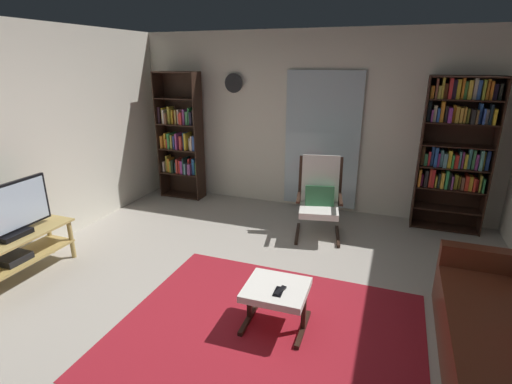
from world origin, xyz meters
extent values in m
plane|color=#ADA59A|center=(0.00, 0.00, 0.00)|extent=(7.02, 7.02, 0.00)
cube|color=silver|center=(0.00, 2.90, 1.30)|extent=(5.60, 0.06, 2.60)
cube|color=silver|center=(0.21, 2.83, 1.05)|extent=(1.10, 0.01, 2.00)
cube|color=maroon|center=(0.39, -0.20, 0.00)|extent=(2.52, 2.06, 0.01)
cube|color=tan|center=(-2.31, -0.27, 0.47)|extent=(0.43, 1.18, 0.02)
cube|color=tan|center=(-2.31, -0.27, 0.21)|extent=(0.39, 1.12, 0.02)
cylinder|color=tan|center=(-2.14, 0.27, 0.23)|extent=(0.05, 0.05, 0.46)
cylinder|color=tan|center=(-2.47, 0.27, 0.23)|extent=(0.05, 0.05, 0.46)
cube|color=black|center=(-2.31, -0.32, 0.26)|extent=(0.26, 0.28, 0.07)
cube|color=black|center=(-2.31, -0.27, 0.50)|extent=(0.20, 0.32, 0.05)
cube|color=black|center=(-2.31, -0.27, 0.78)|extent=(0.04, 0.91, 0.51)
cube|color=silver|center=(-2.29, -0.27, 0.78)|extent=(0.01, 0.86, 0.46)
cube|color=black|center=(-2.39, 2.60, 1.01)|extent=(0.02, 0.30, 2.02)
cube|color=black|center=(-1.70, 2.60, 1.01)|extent=(0.02, 0.30, 2.02)
cube|color=black|center=(-2.04, 2.74, 1.01)|extent=(0.71, 0.02, 2.02)
cube|color=black|center=(-2.04, 2.60, 0.02)|extent=(0.67, 0.28, 0.02)
cube|color=black|center=(-2.04, 2.60, 0.40)|extent=(0.67, 0.28, 0.02)
cube|color=black|center=(-2.04, 2.60, 0.81)|extent=(0.67, 0.28, 0.02)
cube|color=black|center=(-2.04, 2.60, 1.21)|extent=(0.67, 0.28, 0.02)
cube|color=black|center=(-2.04, 2.60, 1.61)|extent=(0.67, 0.28, 0.02)
cube|color=black|center=(-2.04, 2.60, 2.00)|extent=(0.67, 0.28, 0.02)
cube|color=beige|center=(-2.35, 2.60, 0.50)|extent=(0.03, 0.17, 0.17)
cube|color=olive|center=(-2.31, 2.61, 0.55)|extent=(0.03, 0.13, 0.27)
cube|color=orange|center=(-2.26, 2.62, 0.53)|extent=(0.04, 0.18, 0.23)
cube|color=olive|center=(-2.22, 2.58, 0.51)|extent=(0.03, 0.15, 0.19)
cube|color=black|center=(-2.18, 2.61, 0.52)|extent=(0.03, 0.22, 0.21)
cube|color=teal|center=(-2.14, 2.61, 0.49)|extent=(0.04, 0.13, 0.16)
cube|color=#C23C34|center=(-2.09, 2.59, 0.53)|extent=(0.03, 0.18, 0.24)
cube|color=red|center=(-2.04, 2.62, 0.52)|extent=(0.03, 0.23, 0.22)
cube|color=#993A92|center=(-2.00, 2.60, 0.52)|extent=(0.04, 0.23, 0.22)
cube|color=#172E2B|center=(-1.96, 2.59, 0.55)|extent=(0.02, 0.22, 0.27)
cube|color=#5C8F97|center=(-1.93, 2.59, 0.50)|extent=(0.03, 0.23, 0.18)
cube|color=red|center=(-1.89, 2.61, 0.54)|extent=(0.03, 0.11, 0.25)
cube|color=#8F498C|center=(-1.86, 2.59, 0.50)|extent=(0.04, 0.22, 0.18)
cube|color=#2963A7|center=(-1.80, 2.60, 0.54)|extent=(0.04, 0.14, 0.26)
cube|color=#388C45|center=(-1.75, 2.60, 0.51)|extent=(0.04, 0.13, 0.20)
cube|color=orange|center=(-2.35, 2.58, 0.92)|extent=(0.04, 0.17, 0.20)
cube|color=gold|center=(-2.30, 2.61, 0.94)|extent=(0.03, 0.15, 0.24)
cube|color=red|center=(-2.26, 2.60, 0.89)|extent=(0.04, 0.16, 0.15)
cube|color=#389046|center=(-2.21, 2.61, 0.94)|extent=(0.04, 0.24, 0.25)
cube|color=#9A923C|center=(-2.16, 2.59, 0.93)|extent=(0.03, 0.19, 0.22)
cube|color=#3E54B2|center=(-2.13, 2.62, 0.92)|extent=(0.03, 0.20, 0.21)
cube|color=black|center=(-2.09, 2.60, 0.94)|extent=(0.02, 0.16, 0.25)
cube|color=#9D418E|center=(-2.06, 2.58, 0.94)|extent=(0.03, 0.20, 0.26)
cube|color=#8B4584|center=(-2.03, 2.61, 0.90)|extent=(0.03, 0.10, 0.16)
cube|color=#CA3D3A|center=(-1.99, 2.59, 0.93)|extent=(0.04, 0.20, 0.22)
cube|color=#2D67A6|center=(-1.95, 2.60, 0.95)|extent=(0.03, 0.14, 0.27)
cube|color=gold|center=(-1.91, 2.61, 0.95)|extent=(0.03, 0.22, 0.27)
cube|color=beige|center=(-1.86, 2.61, 0.91)|extent=(0.04, 0.10, 0.19)
cube|color=beige|center=(-1.82, 2.62, 0.89)|extent=(0.03, 0.21, 0.16)
cube|color=beige|center=(-1.79, 2.60, 0.93)|extent=(0.02, 0.24, 0.23)
cube|color=#3C5EB4|center=(-1.76, 2.61, 0.93)|extent=(0.03, 0.23, 0.23)
cube|color=black|center=(-2.35, 2.59, 1.35)|extent=(0.03, 0.18, 0.26)
cube|color=gold|center=(-2.31, 2.60, 1.34)|extent=(0.02, 0.14, 0.24)
cube|color=beige|center=(-2.27, 2.61, 1.33)|extent=(0.03, 0.23, 0.22)
cube|color=brown|center=(-2.22, 2.59, 1.30)|extent=(0.03, 0.24, 0.17)
cube|color=olive|center=(-2.18, 2.59, 1.35)|extent=(0.04, 0.15, 0.27)
cube|color=gold|center=(-2.14, 2.61, 1.32)|extent=(0.03, 0.15, 0.21)
cube|color=red|center=(-2.09, 2.62, 1.31)|extent=(0.03, 0.12, 0.19)
cube|color=olive|center=(-2.06, 2.58, 1.33)|extent=(0.03, 0.15, 0.22)
cube|color=#C4B1A1|center=(-2.02, 2.59, 1.33)|extent=(0.03, 0.11, 0.23)
cube|color=red|center=(-1.98, 2.61, 1.30)|extent=(0.02, 0.23, 0.16)
cube|color=red|center=(-1.95, 2.59, 1.31)|extent=(0.03, 0.22, 0.19)
cube|color=#894690|center=(-1.92, 2.62, 1.34)|extent=(0.03, 0.21, 0.23)
cube|color=#428552|center=(-1.87, 2.58, 1.32)|extent=(0.04, 0.11, 0.20)
cube|color=#2B863F|center=(-1.83, 2.62, 1.35)|extent=(0.02, 0.18, 0.26)
cube|color=#1E1F31|center=(-1.80, 2.61, 1.32)|extent=(0.04, 0.21, 0.20)
cube|color=beige|center=(-1.76, 2.61, 1.33)|extent=(0.03, 0.12, 0.23)
cube|color=black|center=(1.54, 2.67, 1.00)|extent=(0.02, 0.30, 2.00)
cube|color=black|center=(2.39, 2.67, 1.00)|extent=(0.02, 0.30, 2.00)
cube|color=black|center=(1.97, 2.81, 1.00)|extent=(0.86, 0.02, 2.00)
cube|color=black|center=(1.97, 2.67, 0.02)|extent=(0.83, 0.28, 0.02)
cube|color=black|center=(1.97, 2.67, 0.29)|extent=(0.83, 0.28, 0.02)
cube|color=black|center=(1.97, 2.67, 0.57)|extent=(0.83, 0.28, 0.02)
cube|color=black|center=(1.97, 2.67, 0.86)|extent=(0.83, 0.28, 0.02)
cube|color=black|center=(1.97, 2.67, 1.15)|extent=(0.83, 0.28, 0.02)
cube|color=black|center=(1.97, 2.67, 1.43)|extent=(0.83, 0.28, 0.02)
cube|color=black|center=(1.97, 2.67, 1.72)|extent=(0.83, 0.28, 0.02)
cube|color=black|center=(1.97, 2.67, 1.99)|extent=(0.83, 0.28, 0.02)
cube|color=orange|center=(1.58, 2.65, 0.70)|extent=(0.03, 0.20, 0.23)
cube|color=#9C3185|center=(1.62, 2.67, 0.66)|extent=(0.03, 0.11, 0.16)
cube|color=black|center=(1.67, 2.68, 0.69)|extent=(0.04, 0.22, 0.22)
cube|color=red|center=(1.71, 2.68, 0.71)|extent=(0.03, 0.18, 0.25)
cube|color=red|center=(1.75, 2.68, 0.70)|extent=(0.04, 0.18, 0.25)
cube|color=gold|center=(1.79, 2.67, 0.66)|extent=(0.02, 0.14, 0.15)
cube|color=#1F2F2E|center=(1.82, 2.68, 0.68)|extent=(0.02, 0.18, 0.20)
cube|color=gold|center=(1.86, 2.66, 0.69)|extent=(0.04, 0.18, 0.21)
cube|color=#2E8F4D|center=(1.91, 2.66, 0.70)|extent=(0.03, 0.21, 0.25)
cube|color=black|center=(1.95, 2.67, 0.69)|extent=(0.02, 0.18, 0.22)
cube|color=#8E478A|center=(1.98, 2.66, 0.67)|extent=(0.02, 0.18, 0.18)
cube|color=olive|center=(2.02, 2.68, 0.68)|extent=(0.04, 0.14, 0.19)
cube|color=olive|center=(2.07, 2.68, 0.67)|extent=(0.02, 0.11, 0.17)
cube|color=brown|center=(2.10, 2.67, 0.66)|extent=(0.03, 0.15, 0.17)
cube|color=red|center=(2.15, 2.68, 0.68)|extent=(0.04, 0.20, 0.20)
cube|color=gold|center=(2.19, 2.66, 0.67)|extent=(0.04, 0.15, 0.19)
cube|color=red|center=(2.24, 2.68, 0.67)|extent=(0.03, 0.23, 0.17)
cube|color=red|center=(2.27, 2.68, 0.66)|extent=(0.03, 0.13, 0.15)
cube|color=#A59E39|center=(2.30, 2.69, 0.69)|extent=(0.02, 0.20, 0.22)
cube|color=#338F4C|center=(2.34, 2.67, 0.67)|extent=(0.02, 0.23, 0.18)
cube|color=brown|center=(1.59, 2.69, 0.99)|extent=(0.04, 0.12, 0.24)
cube|color=#367A49|center=(1.63, 2.65, 0.94)|extent=(0.04, 0.13, 0.15)
cube|color=red|center=(1.67, 2.68, 0.96)|extent=(0.03, 0.17, 0.19)
cube|color=#3461A2|center=(1.70, 2.68, 0.99)|extent=(0.03, 0.12, 0.25)
cube|color=#2856AB|center=(1.74, 2.68, 0.99)|extent=(0.04, 0.24, 0.25)
cube|color=#983385|center=(1.78, 2.67, 0.96)|extent=(0.02, 0.20, 0.18)
cube|color=#579599|center=(1.81, 2.68, 0.98)|extent=(0.03, 0.17, 0.22)
cube|color=slate|center=(1.85, 2.65, 0.96)|extent=(0.04, 0.22, 0.18)
cube|color=gold|center=(1.90, 2.67, 0.98)|extent=(0.04, 0.23, 0.22)
cube|color=green|center=(1.94, 2.65, 0.95)|extent=(0.02, 0.22, 0.18)
cube|color=red|center=(1.98, 2.67, 0.95)|extent=(0.04, 0.23, 0.18)
cube|color=teal|center=(2.02, 2.69, 0.98)|extent=(0.02, 0.23, 0.22)
cube|color=#9F4182|center=(2.06, 2.66, 0.97)|extent=(0.02, 0.15, 0.22)
cube|color=gold|center=(2.10, 2.68, 0.96)|extent=(0.04, 0.18, 0.19)
cube|color=teal|center=(2.13, 2.68, 0.99)|extent=(0.03, 0.13, 0.26)
cube|color=#3B7C4A|center=(2.18, 2.68, 0.99)|extent=(0.03, 0.18, 0.25)
cube|color=#8F3784|center=(2.22, 2.66, 0.97)|extent=(0.03, 0.16, 0.20)
cube|color=#55998D|center=(2.26, 2.67, 0.99)|extent=(0.03, 0.24, 0.25)
cube|color=olive|center=(2.30, 2.68, 0.98)|extent=(0.03, 0.11, 0.22)
cube|color=#3258B7|center=(2.34, 2.68, 0.99)|extent=(0.04, 0.15, 0.25)
cube|color=#1E2D32|center=(1.59, 2.68, 1.57)|extent=(0.04, 0.12, 0.25)
cube|color=#913E96|center=(1.62, 2.66, 1.52)|extent=(0.02, 0.17, 0.15)
cube|color=beige|center=(1.66, 2.68, 1.54)|extent=(0.04, 0.16, 0.20)
cube|color=blue|center=(1.70, 2.68, 1.52)|extent=(0.03, 0.19, 0.17)
cube|color=orange|center=(1.74, 2.67, 1.57)|extent=(0.04, 0.15, 0.25)
cube|color=#2E2F29|center=(1.78, 2.68, 1.54)|extent=(0.03, 0.12, 0.20)
cube|color=purple|center=(1.83, 2.66, 1.53)|extent=(0.04, 0.23, 0.18)
cube|color=orange|center=(1.87, 2.67, 1.55)|extent=(0.03, 0.12, 0.21)
cube|color=gold|center=(1.91, 2.66, 1.54)|extent=(0.04, 0.15, 0.20)
cube|color=gold|center=(1.96, 2.69, 1.53)|extent=(0.04, 0.19, 0.19)
cube|color=gold|center=(2.00, 2.69, 1.54)|extent=(0.03, 0.17, 0.19)
cube|color=#9A9B33|center=(2.03, 2.68, 1.52)|extent=(0.03, 0.11, 0.17)
cube|color=#262626|center=(2.08, 2.65, 1.53)|extent=(0.04, 0.22, 0.17)
cube|color=brown|center=(2.12, 2.66, 1.52)|extent=(0.03, 0.22, 0.17)
cube|color=#2C5BAF|center=(2.16, 2.68, 1.56)|extent=(0.03, 0.16, 0.24)
cube|color=#375AB8|center=(2.20, 2.66, 1.53)|extent=(0.02, 0.21, 0.19)
cube|color=beige|center=(2.23, 2.66, 1.53)|extent=(0.03, 0.11, 0.18)
cube|color=#182732|center=(2.27, 2.66, 1.56)|extent=(0.03, 0.17, 0.24)
cube|color=yellow|center=(2.31, 2.65, 1.54)|extent=(0.03, 0.22, 0.19)
cube|color=orange|center=(1.59, 2.66, 1.80)|extent=(0.04, 0.18, 0.15)
cube|color=brown|center=(1.63, 2.66, 1.85)|extent=(0.02, 0.17, 0.24)
cube|color=#A3973D|center=(1.67, 2.67, 1.80)|extent=(0.03, 0.22, 0.16)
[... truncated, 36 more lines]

